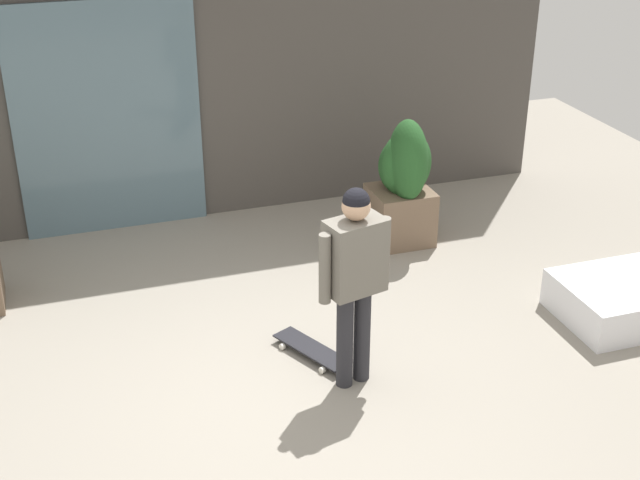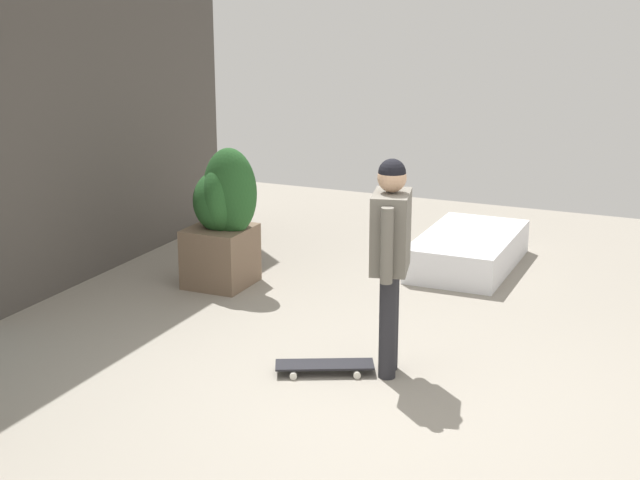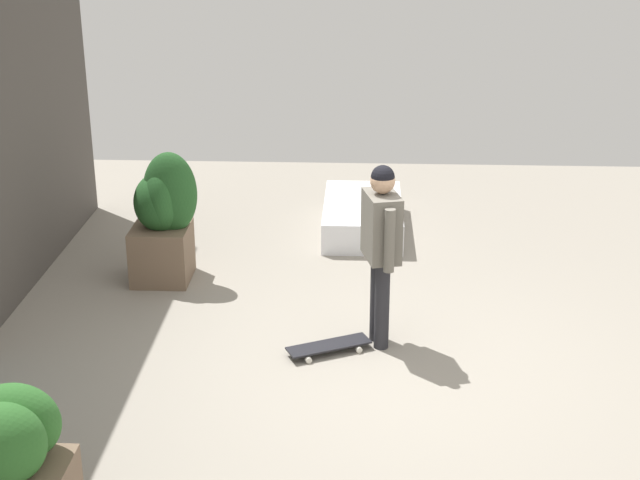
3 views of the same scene
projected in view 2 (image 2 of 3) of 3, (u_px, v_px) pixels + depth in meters
name	position (u px, v px, depth m)	size (l,w,h in m)	color
ground_plane	(359.00, 389.00, 6.81)	(12.00, 12.00, 0.00)	gray
skateboarder	(391.00, 245.00, 6.81)	(0.60, 0.35, 1.64)	#28282D
skateboard	(325.00, 365.00, 7.06)	(0.51, 0.76, 0.08)	black
planter_box_left	(223.00, 215.00, 8.91)	(0.61, 0.68, 1.35)	brown
snow_ledge	(468.00, 250.00, 9.62)	(1.64, 0.90, 0.35)	white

